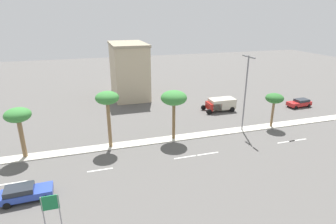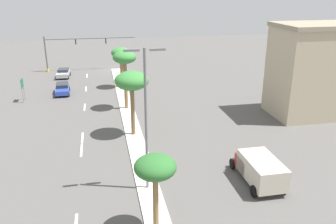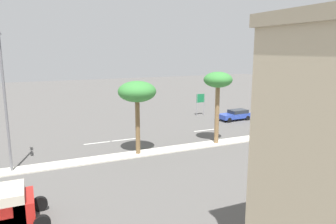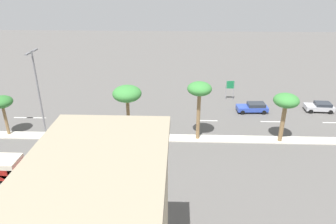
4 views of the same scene
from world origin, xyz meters
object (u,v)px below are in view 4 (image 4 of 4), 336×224
palm_tree_outboard (199,91)px  box_truck (2,167)px  directional_road_sign (230,87)px  palm_tree_leading (127,95)px  street_lamp_trailing (38,89)px  sedan_blue_inboard (253,107)px  palm_tree_far (286,102)px  sedan_silver_trailing (320,107)px  palm_tree_near (2,103)px

palm_tree_outboard → box_truck: (-8.88, 20.11, -5.17)m
directional_road_sign → box_truck: 34.33m
directional_road_sign → palm_tree_leading: bearing=133.0°
street_lamp_trailing → sedan_blue_inboard: bearing=-72.9°
palm_tree_outboard → palm_tree_leading: (0.01, 8.60, -0.58)m
palm_tree_far → sedan_silver_trailing: size_ratio=1.49×
directional_road_sign → palm_tree_far: bearing=-162.7°
directional_road_sign → palm_tree_outboard: bearing=156.5°
street_lamp_trailing → sedan_blue_inboard: 29.85m
directional_road_sign → palm_tree_leading: (-13.51, 14.47, 3.55)m
palm_tree_far → sedan_blue_inboard: size_ratio=1.34×
palm_tree_near → palm_tree_outboard: bearing=-90.5°
palm_tree_far → palm_tree_leading: (0.26, 18.77, 0.61)m
palm_tree_near → box_truck: palm_tree_near is taller
palm_tree_far → palm_tree_outboard: (0.24, 10.17, 1.19)m
street_lamp_trailing → sedan_silver_trailing: bearing=-76.3°
sedan_blue_inboard → palm_tree_far: bearing=-170.7°
palm_tree_outboard → palm_tree_leading: bearing=89.9°
sedan_silver_trailing → street_lamp_trailing: bearing=103.7°
palm_tree_far → palm_tree_near: 34.44m
sedan_blue_inboard → box_truck: 33.74m
palm_tree_near → directional_road_sign: bearing=-66.1°
directional_road_sign → sedan_blue_inboard: bearing=-149.8°
sedan_blue_inboard → box_truck: size_ratio=0.81×
directional_road_sign → street_lamp_trailing: 28.86m
palm_tree_far → box_truck: (-8.64, 30.28, -3.99)m
sedan_blue_inboard → sedan_silver_trailing: bearing=-86.3°
palm_tree_near → palm_tree_far: bearing=-90.7°
palm_tree_leading → palm_tree_outboard: bearing=-90.1°
box_truck → palm_tree_near: bearing=24.6°
directional_road_sign → palm_tree_near: bearing=113.9°
palm_tree_far → box_truck: bearing=105.9°
street_lamp_trailing → sedan_blue_inboard: street_lamp_trailing is taller
directional_road_sign → sedan_blue_inboard: (-4.87, -2.84, -1.51)m
palm_tree_near → street_lamp_trailing: bearing=-91.7°
palm_tree_outboard → sedan_blue_inboard: bearing=-45.2°
palm_tree_leading → street_lamp_trailing: size_ratio=0.62×
sedan_silver_trailing → sedan_blue_inboard: 10.11m
palm_tree_outboard → palm_tree_leading: size_ratio=1.09×
sedan_blue_inboard → street_lamp_trailing: bearing=107.1°
palm_tree_outboard → directional_road_sign: bearing=-23.5°
palm_tree_outboard → sedan_silver_trailing: palm_tree_outboard is taller
palm_tree_outboard → sedan_silver_trailing: size_ratio=1.79×
street_lamp_trailing → box_truck: (-8.92, 0.81, -5.19)m
palm_tree_far → palm_tree_outboard: bearing=88.6°
palm_tree_far → box_truck: palm_tree_far is taller
palm_tree_far → street_lamp_trailing: street_lamp_trailing is taller
palm_tree_outboard → sedan_silver_trailing: bearing=-63.6°
directional_road_sign → palm_tree_outboard: palm_tree_outboard is taller
box_truck → palm_tree_leading: bearing=-52.3°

